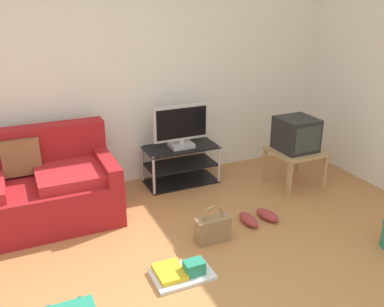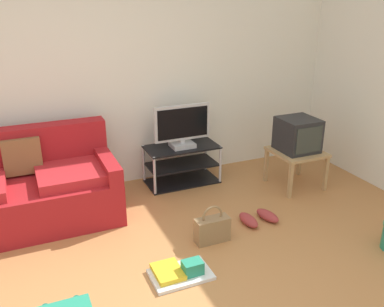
{
  "view_description": "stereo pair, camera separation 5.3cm",
  "coord_description": "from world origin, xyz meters",
  "px_view_note": "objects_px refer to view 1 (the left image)",
  "views": [
    {
      "loc": [
        -0.82,
        -2.13,
        2.16
      ],
      "look_at": [
        0.68,
        1.2,
        0.73
      ],
      "focal_mm": 39.36,
      "sensor_mm": 36.0,
      "label": 1
    },
    {
      "loc": [
        -0.77,
        -2.16,
        2.16
      ],
      "look_at": [
        0.68,
        1.2,
        0.73
      ],
      "focal_mm": 39.36,
      "sensor_mm": 36.0,
      "label": 2
    }
  ],
  "objects_px": {
    "couch": "(22,192)",
    "crt_tv": "(296,134)",
    "handbag": "(213,229)",
    "floor_tray": "(182,272)",
    "flat_tv": "(181,127)",
    "side_table": "(295,155)",
    "tv_stand": "(181,164)",
    "sneakers_pair": "(258,217)"
  },
  "relations": [
    {
      "from": "couch",
      "to": "sneakers_pair",
      "type": "xyz_separation_m",
      "value": [
        2.11,
        -0.94,
        -0.29
      ]
    },
    {
      "from": "crt_tv",
      "to": "flat_tv",
      "type": "bearing_deg",
      "value": 153.9
    },
    {
      "from": "tv_stand",
      "to": "flat_tv",
      "type": "xyz_separation_m",
      "value": [
        0.0,
        -0.02,
        0.47
      ]
    },
    {
      "from": "handbag",
      "to": "tv_stand",
      "type": "bearing_deg",
      "value": 79.96
    },
    {
      "from": "couch",
      "to": "tv_stand",
      "type": "xyz_separation_m",
      "value": [
        1.77,
        0.23,
        -0.1
      ]
    },
    {
      "from": "handbag",
      "to": "sneakers_pair",
      "type": "relative_size",
      "value": 0.97
    },
    {
      "from": "side_table",
      "to": "flat_tv",
      "type": "bearing_deg",
      "value": 153.27
    },
    {
      "from": "couch",
      "to": "handbag",
      "type": "xyz_separation_m",
      "value": [
        1.54,
        -1.06,
        -0.2
      ]
    },
    {
      "from": "crt_tv",
      "to": "handbag",
      "type": "bearing_deg",
      "value": -153.65
    },
    {
      "from": "tv_stand",
      "to": "floor_tray",
      "type": "xyz_separation_m",
      "value": [
        -0.69,
        -1.66,
        -0.19
      ]
    },
    {
      "from": "couch",
      "to": "handbag",
      "type": "bearing_deg",
      "value": -34.69
    },
    {
      "from": "handbag",
      "to": "floor_tray",
      "type": "relative_size",
      "value": 0.75
    },
    {
      "from": "floor_tray",
      "to": "crt_tv",
      "type": "bearing_deg",
      "value": 29.5
    },
    {
      "from": "handbag",
      "to": "couch",
      "type": "bearing_deg",
      "value": 145.31
    },
    {
      "from": "flat_tv",
      "to": "handbag",
      "type": "height_order",
      "value": "flat_tv"
    },
    {
      "from": "couch",
      "to": "sneakers_pair",
      "type": "distance_m",
      "value": 2.32
    },
    {
      "from": "couch",
      "to": "handbag",
      "type": "height_order",
      "value": "couch"
    },
    {
      "from": "couch",
      "to": "flat_tv",
      "type": "height_order",
      "value": "flat_tv"
    },
    {
      "from": "side_table",
      "to": "floor_tray",
      "type": "height_order",
      "value": "side_table"
    },
    {
      "from": "couch",
      "to": "crt_tv",
      "type": "height_order",
      "value": "couch"
    },
    {
      "from": "handbag",
      "to": "floor_tray",
      "type": "distance_m",
      "value": 0.59
    },
    {
      "from": "flat_tv",
      "to": "crt_tv",
      "type": "height_order",
      "value": "flat_tv"
    },
    {
      "from": "flat_tv",
      "to": "sneakers_pair",
      "type": "xyz_separation_m",
      "value": [
        0.34,
        -1.15,
        -0.66
      ]
    },
    {
      "from": "sneakers_pair",
      "to": "side_table",
      "type": "bearing_deg",
      "value": 33.49
    },
    {
      "from": "crt_tv",
      "to": "handbag",
      "type": "relative_size",
      "value": 1.15
    },
    {
      "from": "tv_stand",
      "to": "crt_tv",
      "type": "relative_size",
      "value": 2.02
    },
    {
      "from": "couch",
      "to": "side_table",
      "type": "height_order",
      "value": "couch"
    },
    {
      "from": "flat_tv",
      "to": "floor_tray",
      "type": "height_order",
      "value": "flat_tv"
    },
    {
      "from": "flat_tv",
      "to": "side_table",
      "type": "distance_m",
      "value": 1.36
    },
    {
      "from": "flat_tv",
      "to": "handbag",
      "type": "relative_size",
      "value": 1.84
    },
    {
      "from": "sneakers_pair",
      "to": "floor_tray",
      "type": "xyz_separation_m",
      "value": [
        -1.03,
        -0.49,
        -0.0
      ]
    },
    {
      "from": "couch",
      "to": "flat_tv",
      "type": "bearing_deg",
      "value": 6.84
    },
    {
      "from": "crt_tv",
      "to": "handbag",
      "type": "xyz_separation_m",
      "value": [
        -1.41,
        -0.7,
        -0.5
      ]
    },
    {
      "from": "side_table",
      "to": "tv_stand",
      "type": "bearing_deg",
      "value": 152.41
    },
    {
      "from": "couch",
      "to": "tv_stand",
      "type": "bearing_deg",
      "value": 7.56
    },
    {
      "from": "couch",
      "to": "sneakers_pair",
      "type": "bearing_deg",
      "value": -23.94
    },
    {
      "from": "flat_tv",
      "to": "side_table",
      "type": "xyz_separation_m",
      "value": [
        1.18,
        -0.59,
        -0.33
      ]
    },
    {
      "from": "handbag",
      "to": "floor_tray",
      "type": "bearing_deg",
      "value": -142.02
    },
    {
      "from": "flat_tv",
      "to": "handbag",
      "type": "distance_m",
      "value": 1.42
    },
    {
      "from": "couch",
      "to": "floor_tray",
      "type": "distance_m",
      "value": 1.81
    },
    {
      "from": "tv_stand",
      "to": "handbag",
      "type": "distance_m",
      "value": 1.32
    },
    {
      "from": "floor_tray",
      "to": "handbag",
      "type": "bearing_deg",
      "value": 37.98
    }
  ]
}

